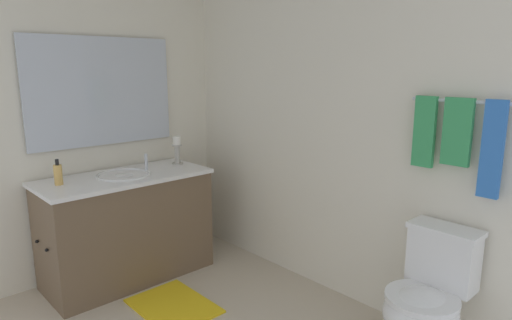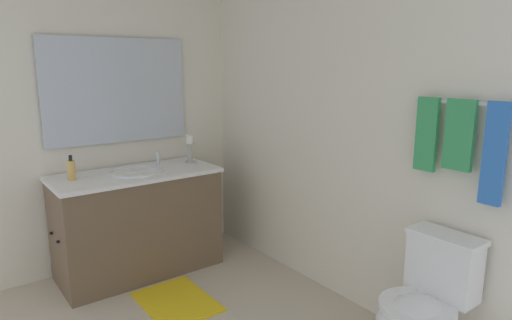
% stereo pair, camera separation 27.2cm
% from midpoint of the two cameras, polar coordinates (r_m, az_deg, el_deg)
% --- Properties ---
extents(wall_back, '(2.84, 0.04, 2.45)m').
position_cam_midpoint_polar(wall_back, '(3.14, 12.44, 4.54)').
color(wall_back, silver).
rests_on(wall_back, ground).
extents(wall_left, '(0.04, 2.31, 2.45)m').
position_cam_midpoint_polar(wall_left, '(3.67, -17.56, 5.31)').
color(wall_left, silver).
rests_on(wall_left, ground).
extents(vanity_cabinet, '(0.58, 1.26, 0.82)m').
position_cam_midpoint_polar(vanity_cabinet, '(3.61, -12.86, -7.88)').
color(vanity_cabinet, brown).
rests_on(vanity_cabinet, ground).
extents(sink_basin, '(0.40, 0.40, 0.24)m').
position_cam_midpoint_polar(sink_basin, '(3.50, -13.12, -2.17)').
color(sink_basin, white).
rests_on(sink_basin, vanity_cabinet).
extents(mirror, '(0.02, 1.15, 0.82)m').
position_cam_midpoint_polar(mirror, '(3.66, -15.43, 8.60)').
color(mirror, silver).
extents(candle_holder_tall, '(0.09, 0.09, 0.24)m').
position_cam_midpoint_polar(candle_holder_tall, '(3.74, -6.47, 1.49)').
color(candle_holder_tall, '#B7B2A5').
rests_on(candle_holder_tall, vanity_cabinet).
extents(soap_bottle, '(0.06, 0.06, 0.18)m').
position_cam_midpoint_polar(soap_bottle, '(3.37, -20.63, -1.20)').
color(soap_bottle, '#E5B259').
rests_on(soap_bottle, vanity_cabinet).
extents(toilet, '(0.39, 0.54, 0.75)m').
position_cam_midpoint_polar(toilet, '(2.65, 23.81, -17.25)').
color(toilet, white).
rests_on(toilet, ground).
extents(towel_bar, '(0.55, 0.02, 0.02)m').
position_cam_midpoint_polar(towel_bar, '(2.55, 28.14, 6.50)').
color(towel_bar, silver).
extents(towel_near_vanity, '(0.12, 0.03, 0.40)m').
position_cam_midpoint_polar(towel_near_vanity, '(2.64, 23.98, 3.03)').
color(towel_near_vanity, '#389E59').
rests_on(towel_near_vanity, towel_bar).
extents(towel_center, '(0.15, 0.03, 0.37)m').
position_cam_midpoint_polar(towel_center, '(2.55, 27.61, 2.84)').
color(towel_center, '#389E59').
rests_on(towel_center, towel_bar).
extents(towel_near_corner, '(0.11, 0.03, 0.51)m').
position_cam_midpoint_polar(towel_near_corner, '(2.49, 31.24, 0.62)').
color(towel_near_corner, blue).
rests_on(towel_near_corner, towel_bar).
extents(bath_mat, '(0.60, 0.44, 0.02)m').
position_cam_midpoint_polar(bath_mat, '(3.26, -7.76, -17.70)').
color(bath_mat, yellow).
rests_on(bath_mat, ground).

